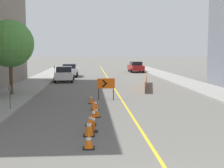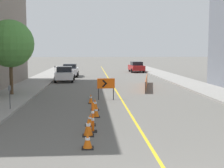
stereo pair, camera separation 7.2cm
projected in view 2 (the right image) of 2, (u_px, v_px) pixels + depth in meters
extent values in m
cube|color=gold|center=(109.00, 80.00, 34.81)|extent=(0.12, 58.04, 0.01)
cube|color=gray|center=(41.00, 79.00, 34.31)|extent=(3.06, 58.04, 0.15)
cube|color=gray|center=(175.00, 79.00, 35.30)|extent=(3.06, 58.04, 0.15)
cube|color=black|center=(88.00, 148.00, 10.37)|extent=(0.39, 0.39, 0.03)
cone|color=orange|center=(88.00, 140.00, 10.34)|extent=(0.31, 0.31, 0.49)
cylinder|color=white|center=(88.00, 139.00, 10.33)|extent=(0.16, 0.16, 0.08)
cube|color=black|center=(88.00, 135.00, 11.91)|extent=(0.44, 0.44, 0.03)
cone|color=orange|center=(88.00, 127.00, 11.87)|extent=(0.35, 0.35, 0.65)
cylinder|color=white|center=(88.00, 125.00, 11.86)|extent=(0.18, 0.18, 0.10)
cube|color=black|center=(90.00, 125.00, 13.59)|extent=(0.47, 0.47, 0.03)
cone|color=orange|center=(90.00, 119.00, 13.56)|extent=(0.37, 0.37, 0.48)
cylinder|color=white|center=(90.00, 118.00, 13.55)|extent=(0.19, 0.19, 0.08)
cube|color=black|center=(96.00, 117.00, 15.25)|extent=(0.37, 0.37, 0.03)
cone|color=orange|center=(96.00, 111.00, 15.22)|extent=(0.29, 0.29, 0.51)
cylinder|color=white|center=(96.00, 110.00, 15.22)|extent=(0.15, 0.15, 0.08)
cube|color=black|center=(95.00, 110.00, 17.06)|extent=(0.45, 0.45, 0.03)
cone|color=orange|center=(95.00, 104.00, 17.02)|extent=(0.36, 0.36, 0.61)
cylinder|color=white|center=(95.00, 103.00, 17.01)|extent=(0.19, 0.19, 0.10)
cube|color=black|center=(91.00, 103.00, 19.15)|extent=(0.33, 0.33, 0.03)
cone|color=orange|center=(91.00, 98.00, 19.12)|extent=(0.27, 0.27, 0.57)
cylinder|color=white|center=(91.00, 97.00, 19.11)|extent=(0.14, 0.14, 0.09)
cube|color=black|center=(93.00, 131.00, 12.50)|extent=(0.34, 0.34, 0.04)
cylinder|color=#EF560C|center=(93.00, 118.00, 12.44)|extent=(0.11, 0.11, 1.07)
cylinder|color=white|center=(93.00, 119.00, 12.45)|extent=(0.12, 0.12, 0.11)
cylinder|color=white|center=(93.00, 112.00, 12.42)|extent=(0.12, 0.12, 0.11)
sphere|color=#EF560C|center=(93.00, 104.00, 12.38)|extent=(0.12, 0.12, 0.12)
cube|color=#EF560C|center=(106.00, 83.00, 20.46)|extent=(1.16, 0.11, 0.66)
cube|color=black|center=(105.00, 82.00, 20.40)|extent=(0.32, 0.03, 0.32)
cube|color=black|center=(105.00, 85.00, 20.42)|extent=(0.32, 0.03, 0.32)
cylinder|color=black|center=(99.00, 94.00, 20.50)|extent=(0.06, 0.06, 0.76)
cylinder|color=black|center=(113.00, 94.00, 20.57)|extent=(0.06, 0.06, 0.76)
cube|color=#EF560C|center=(146.00, 82.00, 27.36)|extent=(1.64, 8.20, 0.91)
cylinder|color=#262626|center=(145.00, 88.00, 23.24)|extent=(0.05, 0.05, 0.91)
cylinder|color=#262626|center=(147.00, 78.00, 31.47)|extent=(0.05, 0.05, 0.91)
cube|color=silver|center=(65.00, 75.00, 32.65)|extent=(1.93, 4.35, 0.72)
cube|color=black|center=(65.00, 69.00, 32.37)|extent=(1.59, 1.98, 0.55)
cylinder|color=black|center=(58.00, 77.00, 33.96)|extent=(0.24, 0.65, 0.64)
cylinder|color=black|center=(74.00, 77.00, 34.07)|extent=(0.24, 0.65, 0.64)
cylinder|color=black|center=(55.00, 80.00, 31.31)|extent=(0.24, 0.65, 0.64)
cylinder|color=black|center=(72.00, 80.00, 31.43)|extent=(0.24, 0.65, 0.64)
cube|color=silver|center=(70.00, 71.00, 38.66)|extent=(1.88, 4.33, 0.72)
cube|color=black|center=(70.00, 66.00, 38.37)|extent=(1.56, 1.96, 0.55)
cylinder|color=black|center=(64.00, 73.00, 39.96)|extent=(0.23, 0.64, 0.64)
cylinder|color=black|center=(78.00, 73.00, 40.07)|extent=(0.23, 0.64, 0.64)
cylinder|color=black|center=(63.00, 75.00, 37.32)|extent=(0.23, 0.64, 0.64)
cylinder|color=black|center=(77.00, 75.00, 37.43)|extent=(0.23, 0.64, 0.64)
cube|color=maroon|center=(136.00, 68.00, 46.51)|extent=(2.03, 4.39, 0.72)
cube|color=black|center=(137.00, 63.00, 46.23)|extent=(1.63, 2.02, 0.55)
cylinder|color=black|center=(130.00, 70.00, 47.82)|extent=(0.25, 0.65, 0.64)
cylinder|color=black|center=(141.00, 69.00, 47.93)|extent=(0.25, 0.65, 0.64)
cylinder|color=black|center=(132.00, 71.00, 45.17)|extent=(0.25, 0.65, 0.64)
cylinder|color=black|center=(143.00, 71.00, 45.29)|extent=(0.25, 0.65, 0.64)
cylinder|color=#4C4C51|center=(10.00, 100.00, 16.54)|extent=(0.05, 0.05, 0.99)
cube|color=#565B60|center=(9.00, 88.00, 16.48)|extent=(0.12, 0.10, 0.22)
sphere|color=#565B60|center=(9.00, 86.00, 16.47)|extent=(0.11, 0.11, 0.11)
cylinder|color=#4C4C51|center=(55.00, 72.00, 37.27)|extent=(0.05, 0.05, 1.03)
cube|color=#565B60|center=(55.00, 67.00, 37.20)|extent=(0.12, 0.10, 0.22)
sphere|color=#565B60|center=(55.00, 66.00, 37.19)|extent=(0.11, 0.11, 0.11)
cylinder|color=#4C3823|center=(11.00, 78.00, 22.05)|extent=(0.24, 0.24, 2.33)
sphere|color=#478438|center=(10.00, 44.00, 21.79)|extent=(3.34, 3.34, 3.34)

